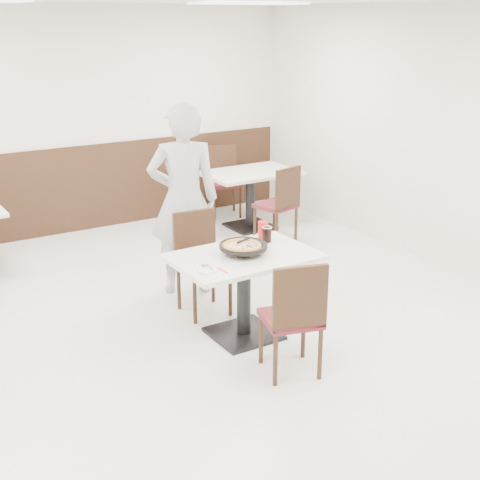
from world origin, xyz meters
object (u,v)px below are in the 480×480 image
bg_chair_right_far (224,182)px  side_plate (208,270)px  pizza (242,248)px  red_cup (263,230)px  main_table (244,296)px  chair_near (291,316)px  cola_glass (267,235)px  diner_person (184,200)px  chair_far (204,265)px  bg_chair_right_near (276,204)px  bg_table_right (250,200)px  pizza_pan (243,249)px

bg_chair_right_far → side_plate: bearing=75.0°
pizza → red_cup: (0.38, 0.26, 0.02)m
main_table → chair_near: chair_near is taller
cola_glass → diner_person: bearing=107.6°
chair_far → bg_chair_right_far: bearing=-120.6°
bg_chair_right_near → bg_chair_right_far: 1.28m
red_cup → bg_table_right: red_cup is taller
red_cup → bg_chair_right_far: (1.36, 2.99, -0.35)m
cola_glass → bg_table_right: cola_glass is taller
pizza_pan → bg_table_right: (1.74, 2.59, -0.42)m
main_table → bg_table_right: same height
main_table → cola_glass: (0.35, 0.18, 0.44)m
main_table → cola_glass: size_ratio=9.23×
side_plate → bg_chair_right_near: bg_chair_right_near is taller
main_table → bg_chair_right_near: size_ratio=1.26×
chair_near → diner_person: diner_person is taller
chair_near → bg_chair_right_near: (1.73, 2.69, 0.00)m
bg_table_right → diner_person: bearing=-139.8°
chair_far → bg_chair_right_near: 2.24m
red_cup → bg_chair_right_near: 2.20m
main_table → bg_chair_right_near: bearing=49.3°
chair_near → red_cup: (0.39, 0.98, 0.35)m
pizza_pan → bg_chair_right_far: size_ratio=0.36×
cola_glass → chair_far: bearing=134.5°
pizza → red_cup: red_cup is taller
bg_table_right → bg_chair_right_near: (-0.03, -0.63, 0.10)m
pizza → bg_chair_right_far: (1.75, 3.25, -0.34)m
pizza → side_plate: bearing=-156.5°
red_cup → pizza_pan: bearing=-145.6°
chair_near → side_plate: size_ratio=5.89×
pizza → red_cup: bearing=34.2°
chair_near → pizza_pan: (0.03, 0.73, 0.32)m
main_table → pizza: bearing=142.6°
bg_chair_right_near → main_table: bearing=-144.9°
main_table → bg_chair_right_far: 3.70m
side_plate → cola_glass: bearing=24.3°
main_table → cola_glass: 0.59m
bg_chair_right_far → chair_far: bearing=73.4°
main_table → pizza: 0.44m
red_cup → diner_person: 0.97m
chair_near → chair_far: bearing=107.9°
pizza_pan → bg_chair_right_near: size_ratio=0.36×
bg_chair_right_near → bg_chair_right_far: same height
diner_person → bg_chair_right_far: 2.73m
cola_glass → bg_table_right: bearing=60.3°
diner_person → bg_table_right: bearing=-117.0°
bg_chair_right_near → chair_near: bearing=-136.9°
main_table → chair_near: bearing=-91.7°
side_plate → diner_person: (0.48, 1.35, 0.19)m
diner_person → cola_glass: bearing=130.3°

